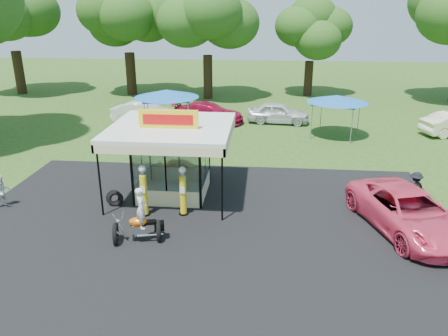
% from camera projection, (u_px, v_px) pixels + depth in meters
% --- Properties ---
extents(ground, '(120.00, 120.00, 0.00)m').
position_uv_depth(ground, '(201.00, 251.00, 15.92)').
color(ground, '#2A4816').
rests_on(ground, ground).
extents(asphalt_apron, '(20.00, 14.00, 0.04)m').
position_uv_depth(asphalt_apron, '(208.00, 225.00, 17.78)').
color(asphalt_apron, black).
rests_on(asphalt_apron, ground).
extents(gas_station_kiosk, '(5.40, 5.40, 4.18)m').
position_uv_depth(gas_station_kiosk, '(173.00, 159.00, 20.14)').
color(gas_station_kiosk, white).
rests_on(gas_station_kiosk, ground).
extents(gas_pump_left, '(0.43, 0.43, 2.29)m').
position_uv_depth(gas_pump_left, '(144.00, 192.00, 18.26)').
color(gas_pump_left, black).
rests_on(gas_pump_left, ground).
extents(gas_pump_right, '(0.41, 0.41, 2.20)m').
position_uv_depth(gas_pump_right, '(183.00, 192.00, 18.33)').
color(gas_pump_right, black).
rests_on(gas_pump_right, ground).
extents(motorcycle, '(2.00, 1.32, 2.28)m').
position_uv_depth(motorcycle, '(140.00, 220.00, 16.30)').
color(motorcycle, black).
rests_on(motorcycle, ground).
extents(spare_tires, '(0.88, 0.64, 0.72)m').
position_uv_depth(spare_tires, '(115.00, 198.00, 19.46)').
color(spare_tires, black).
rests_on(spare_tires, ground).
extents(kiosk_car, '(2.82, 1.13, 0.96)m').
position_uv_depth(kiosk_car, '(182.00, 168.00, 22.65)').
color(kiosk_car, yellow).
rests_on(kiosk_car, ground).
extents(pink_sedan, '(4.37, 6.50, 1.65)m').
position_uv_depth(pink_sedan, '(408.00, 211.00, 17.12)').
color(pink_sedan, '#EF4065').
rests_on(pink_sedan, ground).
extents(spectator_west, '(0.92, 0.95, 1.54)m').
position_uv_depth(spectator_west, '(3.00, 191.00, 19.13)').
color(spectator_west, white).
rests_on(spectator_west, ground).
extents(spectator_east_a, '(1.15, 1.06, 1.56)m').
position_uv_depth(spectator_east_a, '(415.00, 189.00, 19.40)').
color(spectator_east_a, black).
rests_on(spectator_east_a, ground).
extents(bg_car_a, '(5.24, 2.51, 1.66)m').
position_uv_depth(bg_car_a, '(145.00, 113.00, 32.88)').
color(bg_car_a, white).
rests_on(bg_car_a, ground).
extents(bg_car_b, '(5.60, 2.97, 1.55)m').
position_uv_depth(bg_car_b, '(209.00, 113.00, 33.19)').
color(bg_car_b, maroon).
rests_on(bg_car_b, ground).
extents(bg_car_c, '(4.77, 2.27, 1.57)m').
position_uv_depth(bg_car_c, '(278.00, 113.00, 33.09)').
color(bg_car_c, silver).
rests_on(bg_car_c, ground).
extents(tent_west, '(4.41, 4.41, 3.08)m').
position_uv_depth(tent_west, '(167.00, 94.00, 29.66)').
color(tent_west, gray).
rests_on(tent_west, ground).
extents(tent_east, '(4.06, 4.06, 2.84)m').
position_uv_depth(tent_east, '(337.00, 99.00, 29.10)').
color(tent_east, gray).
rests_on(tent_east, ground).
extents(oak_far_a, '(9.97, 9.97, 11.81)m').
position_uv_depth(oak_far_a, '(10.00, 16.00, 42.05)').
color(oak_far_a, black).
rests_on(oak_far_a, ground).
extents(oak_far_b, '(9.51, 9.51, 11.35)m').
position_uv_depth(oak_far_b, '(127.00, 19.00, 41.76)').
color(oak_far_b, black).
rests_on(oak_far_b, ground).
extents(oak_far_c, '(9.78, 9.78, 11.52)m').
position_uv_depth(oak_far_c, '(207.00, 19.00, 39.79)').
color(oak_far_c, black).
rests_on(oak_far_c, ground).
extents(oak_far_d, '(7.79, 7.79, 9.27)m').
position_uv_depth(oak_far_d, '(311.00, 34.00, 41.73)').
color(oak_far_d, black).
rests_on(oak_far_d, ground).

